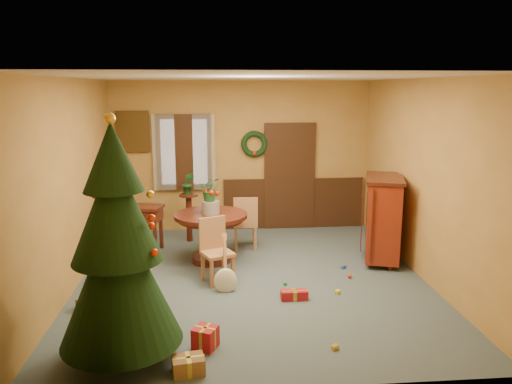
{
  "coord_description": "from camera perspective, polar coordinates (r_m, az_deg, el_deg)",
  "views": [
    {
      "loc": [
        -0.54,
        -6.9,
        2.76
      ],
      "look_at": [
        0.09,
        0.4,
        1.23
      ],
      "focal_mm": 35.0,
      "sensor_mm": 36.0,
      "label": 1
    }
  ],
  "objects": [
    {
      "name": "toy_a",
      "position": [
        7.96,
        9.95,
        -8.46
      ],
      "size": [
        0.09,
        0.09,
        0.05
      ],
      "primitive_type": "cube",
      "rotation": [
        0.0,
        0.0,
        0.63
      ],
      "color": "#2748AC",
      "rests_on": "floor"
    },
    {
      "name": "room_envelope",
      "position": [
        9.77,
        -0.47,
        2.12
      ],
      "size": [
        5.5,
        5.5,
        5.5
      ],
      "color": "#384951",
      "rests_on": "ground"
    },
    {
      "name": "sideboard",
      "position": [
        8.24,
        14.31,
        -2.72
      ],
      "size": [
        0.86,
        1.2,
        1.39
      ],
      "color": "#60190A",
      "rests_on": "floor"
    },
    {
      "name": "stand_plant",
      "position": [
        9.04,
        -7.75,
        0.97
      ],
      "size": [
        0.23,
        0.18,
        0.4
      ],
      "primitive_type": "imported",
      "rotation": [
        0.0,
        0.0,
        -0.03
      ],
      "color": "#19471E",
      "rests_on": "plant_stand"
    },
    {
      "name": "toy_e",
      "position": [
        5.68,
        9.01,
        -17.12
      ],
      "size": [
        0.09,
        0.09,
        0.05
      ],
      "primitive_type": "cube",
      "rotation": [
        0.0,
        0.0,
        0.66
      ],
      "color": "gold",
      "rests_on": "floor"
    },
    {
      "name": "toy_c",
      "position": [
        7.04,
        9.3,
        -11.21
      ],
      "size": [
        0.09,
        0.09,
        0.05
      ],
      "primitive_type": "cube",
      "rotation": [
        0.0,
        0.0,
        0.91
      ],
      "color": "gold",
      "rests_on": "floor"
    },
    {
      "name": "toy_d",
      "position": [
        7.6,
        10.65,
        -9.46
      ],
      "size": [
        0.06,
        0.06,
        0.06
      ],
      "primitive_type": "sphere",
      "color": "red",
      "rests_on": "floor"
    },
    {
      "name": "guitar",
      "position": [
        6.9,
        -3.54,
        -8.38
      ],
      "size": [
        0.47,
        0.57,
        0.74
      ],
      "primitive_type": null,
      "rotation": [
        -0.49,
        0.0,
        -0.34
      ],
      "color": "#F1ECC9",
      "rests_on": "floor"
    },
    {
      "name": "gift_c",
      "position": [
        6.85,
        -18.49,
        -11.9
      ],
      "size": [
        0.32,
        0.34,
        0.15
      ],
      "color": "brown",
      "rests_on": "floor"
    },
    {
      "name": "christmas_tree",
      "position": [
        5.13,
        -15.55,
        -6.3
      ],
      "size": [
        1.23,
        1.23,
        2.53
      ],
      "color": "#382111",
      "rests_on": "floor"
    },
    {
      "name": "gift_d",
      "position": [
        6.78,
        4.38,
        -11.65
      ],
      "size": [
        0.36,
        0.16,
        0.13
      ],
      "color": "#A6161E",
      "rests_on": "floor"
    },
    {
      "name": "dining_table",
      "position": [
        8.03,
        -5.16,
        -4.14
      ],
      "size": [
        1.16,
        1.16,
        0.8
      ],
      "color": "black",
      "rests_on": "floor"
    },
    {
      "name": "plant_stand",
      "position": [
        9.15,
        -7.66,
        -2.29
      ],
      "size": [
        0.34,
        0.34,
        0.88
      ],
      "color": "black",
      "rests_on": "floor"
    },
    {
      "name": "centerpiece_plant",
      "position": [
        7.88,
        -5.25,
        0.32
      ],
      "size": [
        0.34,
        0.3,
        0.38
      ],
      "primitive_type": "imported",
      "color": "#1E4C23",
      "rests_on": "urn"
    },
    {
      "name": "gift_b",
      "position": [
        5.63,
        -5.8,
        -16.23
      ],
      "size": [
        0.31,
        0.31,
        0.24
      ],
      "color": "#A6161E",
      "rests_on": "floor"
    },
    {
      "name": "toy_b",
      "position": [
        7.24,
        3.35,
        -10.36
      ],
      "size": [
        0.06,
        0.06,
        0.06
      ],
      "primitive_type": "sphere",
      "color": "green",
      "rests_on": "floor"
    },
    {
      "name": "chair_far",
      "position": [
        8.62,
        -1.21,
        -3.34
      ],
      "size": [
        0.42,
        0.42,
        0.95
      ],
      "color": "olive",
      "rests_on": "floor"
    },
    {
      "name": "gift_a",
      "position": [
        5.24,
        -7.74,
        -19.0
      ],
      "size": [
        0.35,
        0.28,
        0.17
      ],
      "color": "brown",
      "rests_on": "floor"
    },
    {
      "name": "urn",
      "position": [
        7.94,
        -5.21,
        -1.76
      ],
      "size": [
        0.28,
        0.28,
        0.21
      ],
      "primitive_type": "cylinder",
      "color": "slate",
      "rests_on": "dining_table"
    },
    {
      "name": "writing_desk",
      "position": [
        8.8,
        -13.51,
        -2.76
      ],
      "size": [
        0.97,
        0.63,
        0.79
      ],
      "color": "black",
      "rests_on": "floor"
    },
    {
      "name": "chair_near",
      "position": [
        7.25,
        -4.66,
        -6.36
      ],
      "size": [
        0.53,
        0.53,
        0.94
      ],
      "color": "olive",
      "rests_on": "floor"
    }
  ]
}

